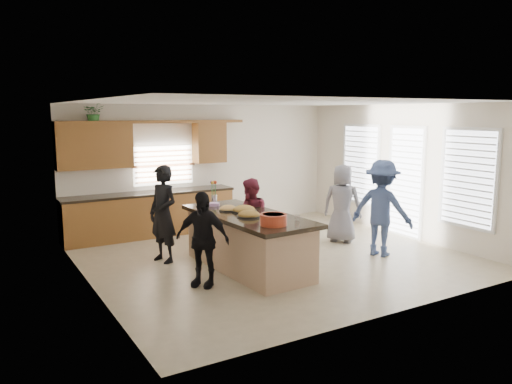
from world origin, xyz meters
TOP-DOWN VIEW (x-y plane):
  - floor at (0.00, 0.00)m, footprint 6.50×6.50m
  - room_shell at (0.00, 0.00)m, footprint 6.52×6.02m
  - back_cabinetry at (-1.47, 2.73)m, footprint 4.08×0.66m
  - right_wall_glazing at (3.22, -0.13)m, footprint 0.06×4.00m
  - island at (-0.76, -0.37)m, footprint 1.29×2.76m
  - platter_front at (-0.86, -0.58)m, footprint 0.40×0.40m
  - platter_mid at (-0.73, -0.18)m, footprint 0.43×0.43m
  - platter_back at (-0.91, 0.06)m, footprint 0.33×0.33m
  - salad_bowl at (-0.85, -1.30)m, footprint 0.41×0.41m
  - clear_cup at (-0.37, -1.25)m, footprint 0.09×0.09m
  - plate_stack at (-0.93, 0.60)m, footprint 0.22×0.22m
  - flower_vase at (-0.78, 0.88)m, footprint 0.14×0.14m
  - potted_plant at (-2.47, 2.82)m, footprint 0.44×0.39m
  - woman_left_back at (-1.83, 0.77)m, footprint 0.60×0.73m
  - woman_left_mid at (-0.38, 0.19)m, footprint 0.68×0.80m
  - woman_left_front at (-1.76, -0.73)m, footprint 0.84×0.88m
  - woman_right_back at (1.77, -0.89)m, footprint 1.09×1.32m
  - woman_right_front at (1.78, 0.23)m, footprint 0.87×0.93m

SIDE VIEW (x-z plane):
  - floor at x=0.00m, z-range 0.00..0.00m
  - island at x=-0.76m, z-range -0.02..0.93m
  - woman_left_mid at x=-0.38m, z-range 0.00..1.45m
  - woman_left_front at x=-1.76m, z-range 0.00..1.46m
  - woman_right_front at x=1.78m, z-range 0.00..1.60m
  - woman_left_back at x=-1.83m, z-range 0.00..1.72m
  - woman_right_back at x=1.77m, z-range 0.00..1.78m
  - back_cabinetry at x=-1.47m, z-range -0.32..2.14m
  - plate_stack at x=-0.93m, z-range 0.95..1.00m
  - platter_back at x=-0.91m, z-range 0.91..1.04m
  - platter_front at x=-0.86m, z-range 0.90..1.06m
  - platter_mid at x=-0.73m, z-range 0.89..1.06m
  - clear_cup at x=-0.37m, z-range 0.95..1.05m
  - salad_bowl at x=-0.85m, z-range 0.96..1.13m
  - flower_vase at x=-0.78m, z-range 0.97..1.38m
  - right_wall_glazing at x=3.22m, z-range 0.22..2.47m
  - room_shell at x=0.00m, z-range 0.50..3.31m
  - potted_plant at x=-2.47m, z-range 2.40..2.84m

